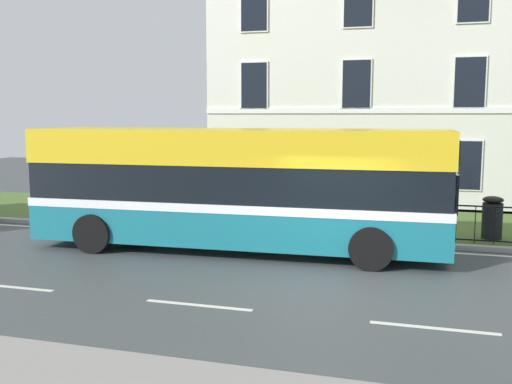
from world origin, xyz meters
The scene contains 5 objects.
ground_plane centered at (0.00, 1.00, -0.02)m, with size 60.00×56.00×0.18m.
georgian_townhouse centered at (1.18, 15.37, 5.88)m, with size 15.32×11.05×11.44m.
iron_verge_railing centered at (1.18, 4.40, 0.62)m, with size 16.55×0.04×0.97m.
single_decker_bus centered at (-2.67, 2.48, 1.59)m, with size 10.25×2.87×3.01m.
litter_bin centered at (3.49, 5.14, 0.68)m, with size 0.53×0.53×1.12m.
Camera 1 is at (1.80, -11.15, 3.36)m, focal length 41.19 mm.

